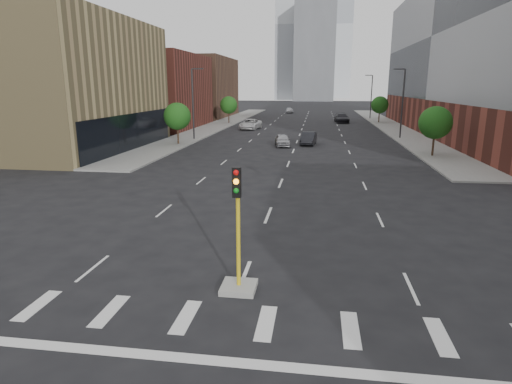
% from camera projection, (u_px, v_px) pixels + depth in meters
% --- Properties ---
extents(sidewalk_left_far, '(5.00, 92.00, 0.15)m').
position_uv_depth(sidewalk_left_far, '(223.00, 123.00, 79.44)').
color(sidewalk_left_far, gray).
rests_on(sidewalk_left_far, ground).
extents(sidewalk_right_far, '(5.00, 92.00, 0.15)m').
position_uv_depth(sidewalk_right_far, '(389.00, 126.00, 75.31)').
color(sidewalk_right_far, gray).
rests_on(sidewalk_right_far, ground).
extents(building_left_mid, '(20.00, 24.00, 14.00)m').
position_uv_depth(building_left_mid, '(43.00, 85.00, 46.83)').
color(building_left_mid, tan).
rests_on(building_left_mid, ground).
extents(building_left_far_a, '(20.00, 22.00, 12.00)m').
position_uv_depth(building_left_far_a, '(139.00, 91.00, 72.04)').
color(building_left_far_a, brown).
rests_on(building_left_far_a, ground).
extents(building_left_far_b, '(20.00, 24.00, 13.00)m').
position_uv_depth(building_left_far_b, '(185.00, 87.00, 96.88)').
color(building_left_far_b, brown).
rests_on(building_left_far_b, ground).
extents(tower_left, '(22.00, 22.00, 70.00)m').
position_uv_depth(tower_left, '(299.00, 27.00, 210.21)').
color(tower_left, '#B2B7BC').
rests_on(tower_left, ground).
extents(tower_right, '(20.00, 20.00, 80.00)m').
position_uv_depth(tower_right, '(334.00, 26.00, 244.94)').
color(tower_right, '#B2B7BC').
rests_on(tower_right, ground).
extents(tower_mid, '(18.00, 18.00, 44.00)m').
position_uv_depth(tower_mid, '(315.00, 51.00, 193.06)').
color(tower_mid, slate).
rests_on(tower_mid, ground).
extents(median_traffic_signal, '(1.20, 1.20, 4.40)m').
position_uv_depth(median_traffic_signal, '(238.00, 264.00, 14.70)').
color(median_traffic_signal, '#999993').
rests_on(median_traffic_signal, ground).
extents(streetlight_right_a, '(1.60, 0.22, 9.07)m').
position_uv_depth(streetlight_right_a, '(402.00, 101.00, 56.08)').
color(streetlight_right_a, '#2D2D30').
rests_on(streetlight_right_a, ground).
extents(streetlight_right_b, '(1.60, 0.22, 9.07)m').
position_uv_depth(streetlight_right_b, '(371.00, 95.00, 89.69)').
color(streetlight_right_b, '#2D2D30').
rests_on(streetlight_right_b, ground).
extents(streetlight_left, '(1.60, 0.22, 9.07)m').
position_uv_depth(streetlight_left, '(193.00, 101.00, 54.97)').
color(streetlight_left, '#2D2D30').
rests_on(streetlight_left, ground).
extents(tree_left_near, '(3.20, 3.20, 4.85)m').
position_uv_depth(tree_left_near, '(177.00, 116.00, 50.64)').
color(tree_left_near, '#382619').
rests_on(tree_left_near, ground).
extents(tree_left_far, '(3.20, 3.20, 4.85)m').
position_uv_depth(tree_left_far, '(229.00, 105.00, 79.45)').
color(tree_left_far, '#382619').
rests_on(tree_left_far, ground).
extents(tree_right_near, '(3.20, 3.20, 4.85)m').
position_uv_depth(tree_right_near, '(435.00, 123.00, 41.99)').
color(tree_right_near, '#382619').
rests_on(tree_right_near, ground).
extents(tree_right_far, '(3.20, 3.20, 4.85)m').
position_uv_depth(tree_right_far, '(380.00, 105.00, 80.40)').
color(tree_right_far, '#382619').
rests_on(tree_right_far, ground).
extents(car_near_left, '(2.29, 4.38, 1.42)m').
position_uv_depth(car_near_left, '(282.00, 140.00, 50.24)').
color(car_near_left, '#A6A6AB').
rests_on(car_near_left, ground).
extents(car_mid_right, '(1.99, 4.65, 1.49)m').
position_uv_depth(car_mid_right, '(309.00, 138.00, 51.50)').
color(car_mid_right, black).
rests_on(car_mid_right, ground).
extents(car_far_left, '(3.36, 6.13, 1.63)m').
position_uv_depth(car_far_left, '(250.00, 124.00, 69.77)').
color(car_far_left, silver).
rests_on(car_far_left, ground).
extents(car_deep_right, '(2.84, 6.09, 1.72)m').
position_uv_depth(car_deep_right, '(342.00, 118.00, 82.11)').
color(car_deep_right, black).
rests_on(car_deep_right, ground).
extents(car_distant, '(2.31, 4.43, 1.44)m').
position_uv_depth(car_distant, '(289.00, 110.00, 110.21)').
color(car_distant, silver).
rests_on(car_distant, ground).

